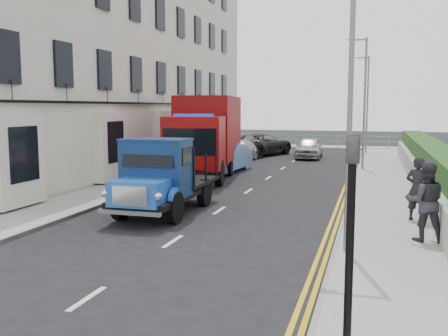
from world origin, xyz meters
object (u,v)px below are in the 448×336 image
Objects in this scene: lamp_near at (345,81)px; parked_car_front at (197,169)px; pedestrian_east_near at (418,189)px; lamp_mid at (362,96)px; lamp_far at (366,99)px; red_lorry at (207,134)px; bedford_lorry at (158,181)px.

lamp_near is 11.74m from parked_car_front.
pedestrian_east_near reaches higher than parked_car_front.
pedestrian_east_near is at bearing -36.58° from parked_car_front.
lamp_far is at bearing 90.00° from lamp_mid.
lamp_near reaches higher than parked_car_front.
lamp_far is at bearing 62.67° from parked_car_front.
red_lorry is (-7.25, -14.23, -1.90)m from lamp_far.
lamp_near reaches higher than red_lorry.
lamp_far is at bearing 75.50° from bedford_lorry.
lamp_mid is 1.36× the size of bedford_lorry.
lamp_far is at bearing -62.70° from pedestrian_east_near.
lamp_mid is at bearing 40.33° from parked_car_front.
red_lorry is at bearing 94.15° from parked_car_front.
bedford_lorry is at bearing -113.39° from lamp_mid.
parked_car_front is at bearing 98.49° from bedford_lorry.
lamp_far reaches higher than red_lorry.
lamp_mid is at bearing 65.99° from bedford_lorry.
bedford_lorry is 7.76m from pedestrian_east_near.
lamp_mid reaches higher than red_lorry.
lamp_far is 16.08m from red_lorry.
lamp_mid reaches higher than bedford_lorry.
lamp_far reaches higher than pedestrian_east_near.
pedestrian_east_near is (7.69, 1.10, -0.05)m from bedford_lorry.
lamp_far is 22.50m from pedestrian_east_near.
pedestrian_east_near is (1.92, 3.78, -2.93)m from lamp_near.
red_lorry reaches higher than bedford_lorry.
red_lorry is 4.15× the size of pedestrian_east_near.
lamp_near reaches higher than bedford_lorry.
parked_car_front is at bearing -111.74° from lamp_far.
lamp_near and lamp_mid have the same top height.
pedestrian_east_near is (9.18, -8.00, -1.04)m from red_lorry.
lamp_mid is at bearing 21.81° from red_lorry.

